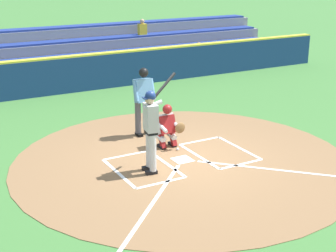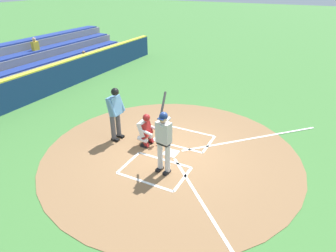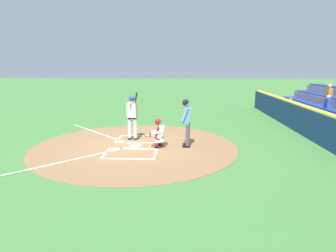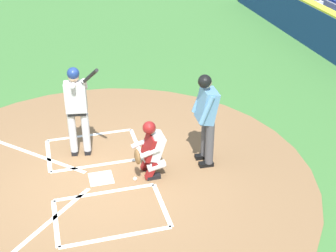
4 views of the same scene
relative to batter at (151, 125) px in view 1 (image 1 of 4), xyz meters
name	(u,v)px [view 1 (image 1 of 4)]	position (x,y,z in m)	size (l,w,h in m)	color
ground_plane	(182,160)	(-0.95, -0.25, -1.10)	(120.00, 120.00, 0.00)	#427A38
dirt_circle	(182,160)	(-0.95, -0.25, -1.09)	(8.00, 8.00, 0.01)	olive
home_plate_and_chalk	(203,173)	(-0.95, 0.63, -1.08)	(7.93, 4.91, 0.01)	white
batter	(151,125)	(0.00, 0.00, 0.00)	(1.01, 0.60, 2.13)	silver
catcher	(167,125)	(-1.06, -1.18, -0.51)	(0.60, 0.60, 1.13)	black
plate_umpire	(143,97)	(-0.93, -2.28, -0.02)	(0.59, 0.42, 1.86)	#4C4C51
baseball	(178,149)	(-1.17, -0.85, -1.06)	(0.07, 0.07, 0.07)	white
backstop_wall	(76,73)	(-0.95, -7.75, -0.45)	(22.00, 0.36, 1.31)	navy
bleacher_stand	(54,59)	(-0.95, -10.44, -0.40)	(20.00, 3.40, 2.10)	gray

